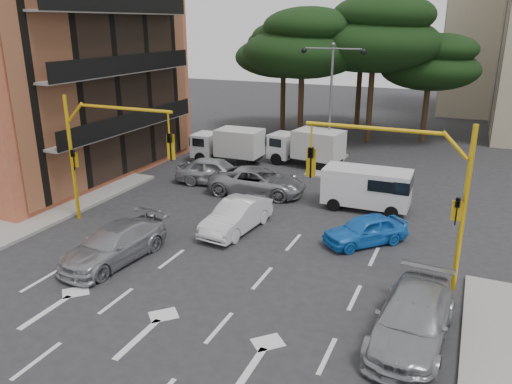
% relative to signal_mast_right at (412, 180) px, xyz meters
% --- Properties ---
extents(ground, '(120.00, 120.00, 0.00)m').
position_rel_signal_mast_right_xyz_m(ground, '(-6.80, -1.99, -3.88)').
color(ground, '#28282B').
rests_on(ground, ground).
extents(median_strip, '(1.40, 6.00, 0.15)m').
position_rel_signal_mast_right_xyz_m(median_strip, '(-6.80, 14.01, -3.81)').
color(median_strip, gray).
rests_on(median_strip, ground).
extents(apartment_orange, '(15.19, 16.15, 13.70)m').
position_rel_signal_mast_right_xyz_m(apartment_orange, '(-24.76, 6.01, 2.97)').
color(apartment_orange, '#BD4F3B').
rests_on(apartment_orange, ground).
extents(pine_left_near, '(9.15, 9.15, 10.23)m').
position_rel_signal_mast_right_xyz_m(pine_left_near, '(-10.75, 19.96, 3.72)').
color(pine_left_near, '#382616').
rests_on(pine_left_near, ground).
extents(pine_center, '(9.98, 9.98, 11.16)m').
position_rel_signal_mast_right_xyz_m(pine_center, '(-5.75, 21.96, 4.41)').
color(pine_center, '#382616').
rests_on(pine_center, ground).
extents(pine_left_far, '(8.32, 8.32, 9.30)m').
position_rel_signal_mast_right_xyz_m(pine_left_far, '(-13.75, 23.96, 3.03)').
color(pine_left_far, '#382616').
rests_on(pine_left_far, ground).
extents(pine_right, '(7.49, 7.49, 8.37)m').
position_rel_signal_mast_right_xyz_m(pine_right, '(-1.75, 23.96, 2.33)').
color(pine_right, '#382616').
rests_on(pine_right, ground).
extents(pine_back, '(9.15, 9.15, 10.23)m').
position_rel_signal_mast_right_xyz_m(pine_back, '(-7.75, 26.96, 3.72)').
color(pine_back, '#382616').
rests_on(pine_back, ground).
extents(signal_mast_right, '(5.79, 0.37, 6.00)m').
position_rel_signal_mast_right_xyz_m(signal_mast_right, '(0.00, 0.00, 0.00)').
color(signal_mast_right, yellow).
rests_on(signal_mast_right, ground).
extents(signal_mast_left, '(5.79, 0.37, 6.00)m').
position_rel_signal_mast_right_xyz_m(signal_mast_left, '(-13.61, 0.00, 0.00)').
color(signal_mast_left, yellow).
rests_on(signal_mast_left, ground).
extents(street_lamp_center, '(4.16, 0.36, 7.77)m').
position_rel_signal_mast_right_xyz_m(street_lamp_center, '(-6.80, 14.01, 1.54)').
color(street_lamp_center, slate).
rests_on(street_lamp_center, median_strip).
extents(car_white_hatch, '(1.96, 4.47, 1.43)m').
position_rel_signal_mast_right_xyz_m(car_white_hatch, '(-7.64, 1.71, -3.17)').
color(car_white_hatch, silver).
rests_on(car_white_hatch, ground).
extents(car_blue_compact, '(3.68, 3.74, 1.28)m').
position_rel_signal_mast_right_xyz_m(car_blue_compact, '(-1.94, 2.65, -3.25)').
color(car_blue_compact, blue).
rests_on(car_blue_compact, ground).
extents(car_silver_wagon, '(2.53, 5.10, 1.43)m').
position_rel_signal_mast_right_xyz_m(car_silver_wagon, '(-10.82, -2.99, -3.17)').
color(car_silver_wagon, '#97999E').
rests_on(car_silver_wagon, ground).
extents(car_silver_cross_a, '(5.54, 2.98, 1.48)m').
position_rel_signal_mast_right_xyz_m(car_silver_cross_a, '(-8.80, 6.83, -3.14)').
color(car_silver_cross_a, '#94969C').
rests_on(car_silver_cross_a, ground).
extents(car_silver_cross_b, '(4.89, 2.55, 1.59)m').
position_rel_signal_mast_right_xyz_m(car_silver_cross_b, '(-11.80, 7.52, -3.09)').
color(car_silver_cross_b, '#A2A4AA').
rests_on(car_silver_cross_b, ground).
extents(car_silver_parked, '(2.37, 5.20, 1.47)m').
position_rel_signal_mast_right_xyz_m(car_silver_parked, '(0.80, -3.77, -3.15)').
color(car_silver_parked, '#929599').
rests_on(car_silver_parked, ground).
extents(van_white, '(4.35, 2.02, 2.16)m').
position_rel_signal_mast_right_xyz_m(van_white, '(-2.81, 6.91, -2.81)').
color(van_white, silver).
rests_on(van_white, ground).
extents(box_truck_a, '(4.89, 2.10, 2.39)m').
position_rel_signal_mast_right_xyz_m(box_truck_a, '(-13.24, 12.01, -2.69)').
color(box_truck_a, silver).
rests_on(box_truck_a, ground).
extents(box_truck_b, '(5.29, 2.86, 2.47)m').
position_rel_signal_mast_right_xyz_m(box_truck_b, '(-8.19, 13.51, -2.65)').
color(box_truck_b, silver).
rests_on(box_truck_b, ground).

